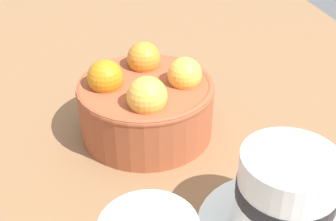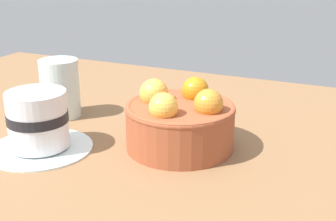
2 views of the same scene
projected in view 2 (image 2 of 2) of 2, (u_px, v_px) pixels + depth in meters
The scene contains 4 objects.
ground_plane at pixel (180, 157), 67.26cm from camera, with size 134.67×83.08×3.34cm, color brown.
terracotta_bowl at pixel (180, 121), 65.30cm from camera, with size 15.91×15.91×9.78cm.
coffee_cup at pixel (38, 124), 64.67cm from camera, with size 15.10×15.10×8.78cm.
water_glass at pixel (60, 88), 77.70cm from camera, with size 6.66×6.66×10.02cm, color silver.
Camera 2 is at (23.50, -56.28, 27.58)cm, focal length 48.28 mm.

